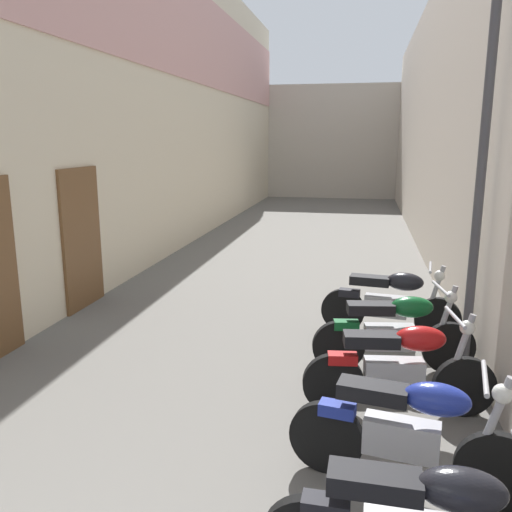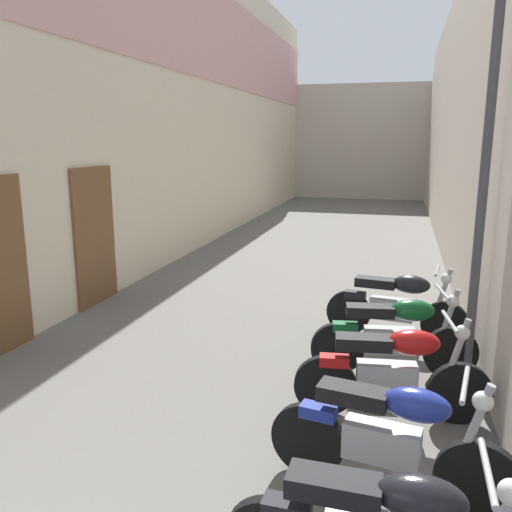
% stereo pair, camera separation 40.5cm
% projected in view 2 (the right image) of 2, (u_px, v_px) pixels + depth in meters
% --- Properties ---
extents(ground_plane, '(40.47, 40.47, 0.00)m').
position_uv_depth(ground_plane, '(296.00, 277.00, 10.28)').
color(ground_plane, '#66635E').
extents(building_left, '(0.45, 24.47, 7.19)m').
position_uv_depth(building_left, '(184.00, 94.00, 12.10)').
color(building_left, beige).
rests_on(building_left, ground).
extents(building_right, '(0.45, 24.47, 5.96)m').
position_uv_depth(building_right, '(465.00, 121.00, 10.73)').
color(building_right, beige).
rests_on(building_right, ground).
extents(building_far_end, '(8.68, 2.00, 4.96)m').
position_uv_depth(building_far_end, '(362.00, 142.00, 24.09)').
color(building_far_end, beige).
rests_on(building_far_end, ground).
extents(motorcycle_fourth, '(1.84, 0.58, 1.04)m').
position_uv_depth(motorcycle_fourth, '(390.00, 435.00, 3.90)').
color(motorcycle_fourth, black).
rests_on(motorcycle_fourth, ground).
extents(motorcycle_fifth, '(1.84, 0.58, 1.04)m').
position_uv_depth(motorcycle_fifth, '(393.00, 370.00, 5.00)').
color(motorcycle_fifth, black).
rests_on(motorcycle_fifth, ground).
extents(motorcycle_sixth, '(1.84, 0.58, 1.04)m').
position_uv_depth(motorcycle_sixth, '(395.00, 334.00, 5.92)').
color(motorcycle_sixth, black).
rests_on(motorcycle_sixth, ground).
extents(motorcycle_seventh, '(1.85, 0.58, 1.04)m').
position_uv_depth(motorcycle_seventh, '(397.00, 304.00, 7.00)').
color(motorcycle_seventh, black).
rests_on(motorcycle_seventh, ground).
extents(street_lamp, '(0.79, 0.18, 4.59)m').
position_uv_depth(street_lamp, '(479.00, 133.00, 5.37)').
color(street_lamp, '#47474C').
rests_on(street_lamp, ground).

